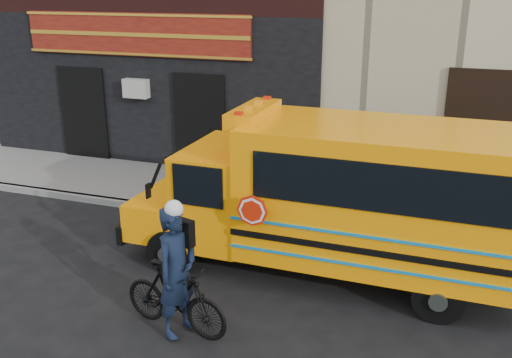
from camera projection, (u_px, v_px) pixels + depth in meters
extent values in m
plane|color=black|center=(242.00, 288.00, 9.72)|extent=(120.00, 120.00, 0.00)
cube|color=gray|center=(285.00, 226.00, 12.02)|extent=(40.00, 0.20, 0.15)
cube|color=slate|center=(304.00, 202.00, 13.36)|extent=(40.00, 3.00, 0.15)
cube|color=black|center=(142.00, 90.00, 15.53)|extent=(10.00, 0.30, 4.00)
cube|color=#5C0D0D|center=(134.00, 34.00, 14.89)|extent=(6.50, 0.12, 1.10)
cube|color=black|center=(85.00, 114.00, 16.21)|extent=(1.30, 0.10, 2.50)
cube|color=black|center=(200.00, 124.00, 15.08)|extent=(1.30, 0.10, 2.50)
cylinder|color=black|center=(170.00, 251.00, 10.16)|extent=(0.80, 0.29, 0.80)
cylinder|color=black|center=(213.00, 213.00, 11.85)|extent=(0.80, 0.29, 0.80)
cylinder|color=black|center=(439.00, 297.00, 8.68)|extent=(0.80, 0.29, 0.80)
cylinder|color=black|center=(445.00, 246.00, 10.36)|extent=(0.80, 0.29, 0.80)
cube|color=#FF9005|center=(172.00, 208.00, 11.02)|extent=(1.02, 2.01, 0.70)
cube|color=black|center=(147.00, 216.00, 11.28)|extent=(0.14, 2.05, 0.35)
cube|color=#FF9005|center=(223.00, 191.00, 10.50)|extent=(1.23, 2.11, 1.70)
cube|color=black|center=(195.00, 167.00, 10.56)|extent=(0.08, 1.80, 0.90)
cube|color=#FF9005|center=(381.00, 193.00, 9.48)|extent=(4.53, 2.25, 2.25)
cube|color=black|center=(379.00, 188.00, 8.30)|extent=(3.90, 0.09, 0.75)
cube|color=#FF9005|center=(254.00, 115.00, 9.83)|extent=(0.52, 1.61, 0.28)
cylinder|color=red|center=(252.00, 211.00, 8.93)|extent=(0.52, 0.04, 0.52)
imported|color=black|center=(175.00, 298.00, 8.40)|extent=(1.85, 0.81, 1.08)
imported|color=black|center=(177.00, 275.00, 8.14)|extent=(0.64, 0.81, 1.96)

